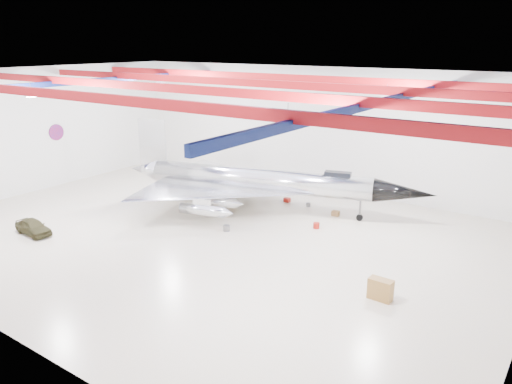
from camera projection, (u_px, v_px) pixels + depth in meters
The scene contains 15 objects.
floor at pixel (209, 235), 35.20m from camera, with size 40.00×40.00×0.00m, color beige.
wall_back at pixel (313, 128), 45.38m from camera, with size 40.00×40.00×0.00m, color silver.
wall_left at pixel (35, 130), 44.56m from camera, with size 30.00×30.00×0.00m, color silver.
ceiling at pixel (204, 75), 32.01m from camera, with size 40.00×40.00×0.00m, color #0A0F38.
ceiling_structure at pixel (204, 86), 32.21m from camera, with size 39.50×29.50×1.08m.
wall_roundel at pixel (56, 132), 46.25m from camera, with size 1.50×1.50×0.10m, color #B21414.
jet_aircraft at pixel (258, 183), 39.83m from camera, with size 24.72×17.83×6.89m.
jeep at pixel (33, 227), 35.15m from camera, with size 1.31×3.26×1.11m, color #36331B.
desk at pixel (380, 289), 26.24m from camera, with size 1.27×0.63×1.16m, color brown.
toolbox_red at pixel (287, 200), 42.35m from camera, with size 0.51×0.41×0.35m, color #9C180F.
engine_drum at pixel (227, 228), 35.85m from camera, with size 0.48×0.48×0.43m, color #59595B.
parts_bin at pixel (336, 213), 38.98m from camera, with size 0.56×0.45×0.39m, color olive.
tool_chest at pixel (316, 226), 36.36m from camera, with size 0.46×0.46×0.42m, color #9C180F.
oil_barrel at pixel (232, 205), 40.93m from camera, with size 0.61×0.49×0.43m, color olive.
spares_box at pixel (308, 205), 41.18m from camera, with size 0.36×0.36×0.32m, color #59595B.
Camera 1 is at (21.53, -24.99, 13.10)m, focal length 35.00 mm.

